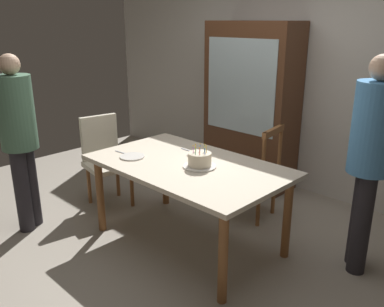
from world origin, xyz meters
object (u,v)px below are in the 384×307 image
(plate_near_celebrant, at_px, (132,157))
(person_guest, at_px, (370,154))
(person_celebrant, at_px, (19,134))
(china_cabinet, at_px, (251,105))
(chair_spindle_back, at_px, (255,174))
(birthday_cake, at_px, (200,160))
(chair_upholstered, at_px, (105,156))
(dining_table, at_px, (188,173))
(plate_far_side, at_px, (199,154))

(plate_near_celebrant, height_order, person_guest, person_guest)
(person_celebrant, height_order, china_cabinet, china_cabinet)
(chair_spindle_back, xyz_separation_m, person_celebrant, (-1.40, -1.69, 0.48))
(birthday_cake, xyz_separation_m, person_celebrant, (-1.42, -0.87, 0.12))
(person_celebrant, distance_m, china_cabinet, 2.54)
(plate_near_celebrant, height_order, chair_upholstered, chair_upholstered)
(chair_spindle_back, relative_size, chair_upholstered, 1.00)
(plate_near_celebrant, distance_m, chair_spindle_back, 1.25)
(plate_near_celebrant, distance_m, chair_upholstered, 0.83)
(dining_table, relative_size, person_celebrant, 1.03)
(birthday_cake, bearing_deg, chair_upholstered, -179.08)
(chair_spindle_back, bearing_deg, plate_far_side, -107.70)
(chair_upholstered, height_order, person_celebrant, person_celebrant)
(plate_near_celebrant, height_order, plate_far_side, same)
(chair_spindle_back, distance_m, person_guest, 1.25)
(dining_table, xyz_separation_m, person_guest, (1.24, 0.68, 0.30))
(plate_near_celebrant, distance_m, person_celebrant, 1.05)
(plate_far_side, xyz_separation_m, chair_spindle_back, (0.19, 0.60, -0.30))
(birthday_cake, distance_m, chair_upholstered, 1.39)
(chair_upholstered, bearing_deg, person_guest, 15.61)
(plate_far_side, distance_m, china_cabinet, 1.41)
(person_celebrant, xyz_separation_m, china_cabinet, (0.79, 2.42, 0.02))
(dining_table, relative_size, plate_near_celebrant, 7.71)
(chair_spindle_back, distance_m, person_celebrant, 2.25)
(chair_upholstered, bearing_deg, dining_table, 0.65)
(dining_table, xyz_separation_m, person_celebrant, (-1.29, -0.86, 0.26))
(dining_table, xyz_separation_m, chair_upholstered, (-1.24, -0.01, -0.14))
(plate_near_celebrant, xyz_separation_m, china_cabinet, (-0.04, 1.79, 0.19))
(dining_table, relative_size, chair_spindle_back, 1.79)
(birthday_cake, height_order, chair_upholstered, chair_upholstered)
(birthday_cake, bearing_deg, person_celebrant, -148.65)
(dining_table, bearing_deg, plate_far_side, 110.29)
(plate_near_celebrant, bearing_deg, plate_far_side, 50.24)
(dining_table, bearing_deg, chair_spindle_back, 82.61)
(plate_near_celebrant, distance_m, plate_far_side, 0.60)
(dining_table, xyz_separation_m, china_cabinet, (-0.50, 1.56, 0.28))
(plate_near_celebrant, xyz_separation_m, person_guest, (1.71, 0.91, 0.21))
(chair_spindle_back, bearing_deg, person_guest, -7.88)
(person_celebrant, bearing_deg, china_cabinet, 71.88)
(dining_table, xyz_separation_m, birthday_cake, (0.13, 0.01, 0.14))
(chair_upholstered, relative_size, person_guest, 0.56)
(person_celebrant, bearing_deg, plate_near_celebrant, 37.31)
(plate_near_celebrant, bearing_deg, china_cabinet, 91.16)
(china_cabinet, bearing_deg, plate_near_celebrant, -88.84)
(plate_far_side, height_order, chair_upholstered, chair_upholstered)
(plate_near_celebrant, height_order, person_celebrant, person_celebrant)
(plate_far_side, height_order, person_celebrant, person_celebrant)
(birthday_cake, relative_size, chair_upholstered, 0.29)
(plate_far_side, xyz_separation_m, china_cabinet, (-0.42, 1.33, 0.19))
(birthday_cake, relative_size, chair_spindle_back, 0.29)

